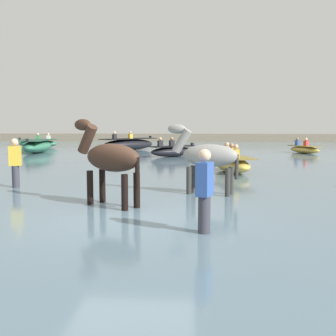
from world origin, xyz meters
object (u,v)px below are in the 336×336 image
horse_lead_grey (207,157)px  boat_distant_east (232,164)px  horse_trailing_dark_bay (110,160)px  boat_near_port (37,146)px  person_wading_mid (15,166)px  boat_distant_west (173,151)px  person_wading_close (204,197)px  boat_mid_channel (304,149)px  boat_far_offshore (38,143)px  boat_mid_outer (129,144)px

horse_lead_grey → boat_distant_east: size_ratio=0.70×
horse_trailing_dark_bay → boat_near_port: 18.09m
person_wading_mid → horse_trailing_dark_bay: bearing=-37.1°
boat_distant_west → person_wading_mid: bearing=-108.0°
horse_lead_grey → person_wading_mid: horse_lead_grey is taller
horse_lead_grey → person_wading_close: 3.84m
boat_mid_channel → horse_trailing_dark_bay: bearing=-116.2°
horse_lead_grey → person_wading_close: horse_lead_grey is taller
boat_near_port → person_wading_mid: size_ratio=2.42×
horse_trailing_dark_bay → boat_distant_west: horse_trailing_dark_bay is taller
boat_far_offshore → boat_mid_channel: bearing=-14.8°
boat_distant_west → boat_mid_channel: (7.72, 3.09, -0.06)m
boat_far_offshore → boat_distant_east: size_ratio=0.99×
boat_mid_channel → boat_mid_outer: 11.13m
horse_trailing_dark_bay → boat_distant_east: bearing=64.6°
boat_mid_outer → person_wading_close: person_wading_close is taller
horse_lead_grey → boat_mid_channel: (6.15, 15.12, -0.68)m
boat_distant_west → boat_mid_outer: boat_mid_outer is taller
horse_lead_grey → person_wading_mid: size_ratio=1.24×
boat_near_port → horse_lead_grey: bearing=-55.5°
boat_distant_east → horse_lead_grey: bearing=-101.8°
horse_lead_grey → person_wading_close: size_ratio=1.24×
horse_lead_grey → boat_mid_channel: horse_lead_grey is taller
person_wading_close → person_wading_mid: 6.84m
boat_near_port → boat_distant_east: (11.05, -9.68, -0.08)m
boat_near_port → boat_distant_east: boat_distant_east is taller
boat_distant_west → horse_trailing_dark_bay: bearing=-92.2°
horse_lead_grey → horse_trailing_dark_bay: horse_trailing_dark_bay is taller
boat_distant_west → person_wading_close: size_ratio=1.69×
boat_far_offshore → person_wading_close: size_ratio=1.76×
boat_near_port → boat_mid_outer: size_ratio=0.98×
person_wading_close → boat_distant_east: bearing=82.5°
boat_far_offshore → boat_distant_west: bearing=-37.0°
horse_lead_grey → person_wading_mid: bearing=172.3°
boat_near_port → boat_distant_east: bearing=-41.2°
horse_trailing_dark_bay → boat_distant_west: size_ratio=0.78×
horse_lead_grey → boat_near_port: 17.71m
boat_mid_channel → boat_distant_east: bearing=-116.7°
horse_lead_grey → person_wading_close: bearing=-91.9°
horse_trailing_dark_bay → boat_far_offshore: (-9.95, 21.58, -0.68)m
boat_mid_channel → boat_distant_east: size_ratio=0.87×
boat_near_port → boat_distant_west: size_ratio=1.44×
horse_lead_grey → boat_mid_outer: horse_lead_grey is taller
horse_trailing_dark_bay → boat_near_port: (-7.93, 16.25, -0.60)m
horse_lead_grey → boat_distant_west: horse_lead_grey is taller
horse_trailing_dark_bay → boat_distant_west: bearing=87.8°
boat_mid_outer → boat_distant_east: 13.51m
boat_mid_outer → person_wading_mid: 16.39m
horse_trailing_dark_bay → person_wading_mid: 3.96m
boat_distant_west → person_wading_close: bearing=-84.8°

